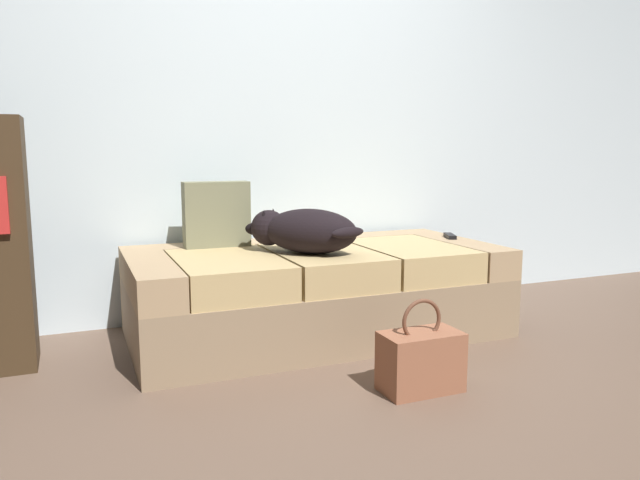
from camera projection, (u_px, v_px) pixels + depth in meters
name	position (u px, v px, depth m)	size (l,w,h in m)	color
ground_plane	(421.00, 410.00, 2.23)	(10.00, 10.00, 0.00)	brown
back_wall	(279.00, 73.00, 3.47)	(6.40, 0.10, 2.80)	silver
couch	(316.00, 291.00, 3.13)	(1.88, 0.93, 0.45)	#90785C
dog_dark	(303.00, 230.00, 2.94)	(0.54, 0.55, 0.22)	black
tv_remote	(450.00, 236.00, 3.46)	(0.04, 0.15, 0.02)	black
throw_pillow	(216.00, 214.00, 3.14)	(0.34, 0.12, 0.34)	#737456
handbag	(421.00, 360.00, 2.39)	(0.32, 0.18, 0.38)	#92593E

